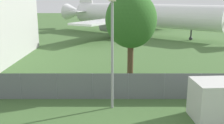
# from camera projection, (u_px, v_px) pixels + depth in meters

# --- Properties ---
(perimeter_fence) EXTENTS (56.07, 0.07, 1.91)m
(perimeter_fence) POSITION_uv_depth(u_px,v_px,m) (130.00, 86.00, 18.53)
(perimeter_fence) COLOR slate
(perimeter_fence) RESTS_ON ground
(airplane) EXTENTS (34.33, 28.45, 12.26)m
(airplane) POSITION_uv_depth(u_px,v_px,m) (140.00, 15.00, 50.39)
(airplane) COLOR white
(airplane) RESTS_ON ground
(tree_left_of_cabin) EXTENTS (4.18, 4.18, 7.62)m
(tree_left_of_cabin) POSITION_uv_depth(u_px,v_px,m) (132.00, 20.00, 21.18)
(tree_left_of_cabin) COLOR #4C3823
(tree_left_of_cabin) RESTS_ON ground
(light_mast) EXTENTS (0.44, 0.44, 7.21)m
(light_mast) POSITION_uv_depth(u_px,v_px,m) (114.00, 41.00, 16.26)
(light_mast) COLOR #99999E
(light_mast) RESTS_ON ground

